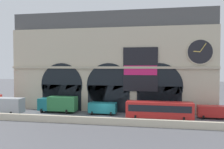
{
  "coord_description": "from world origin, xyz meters",
  "views": [
    {
      "loc": [
        9.2,
        -40.65,
        9.28
      ],
      "look_at": [
        0.69,
        5.0,
        7.39
      ],
      "focal_mm": 38.27,
      "sensor_mm": 36.0,
      "label": 1
    }
  ],
  "objects": [
    {
      "name": "van_east",
      "position": [
        18.9,
        2.7,
        1.25
      ],
      "size": [
        5.2,
        2.48,
        2.2
      ],
      "color": "red",
      "rests_on": "ground"
    },
    {
      "name": "box_truck_midwest",
      "position": [
        -9.54,
        2.76,
        1.7
      ],
      "size": [
        7.5,
        2.91,
        3.12
      ],
      "color": "#19727A",
      "rests_on": "ground"
    },
    {
      "name": "bus_mideast",
      "position": [
        9.71,
        -0.36,
        1.78
      ],
      "size": [
        11.0,
        3.25,
        3.1
      ],
      "color": "red",
      "rests_on": "ground"
    },
    {
      "name": "box_truck_west",
      "position": [
        -18.71,
        -0.87,
        1.7
      ],
      "size": [
        7.5,
        2.91,
        3.12
      ],
      "color": "red",
      "rests_on": "ground"
    },
    {
      "name": "quay_parapet_wall",
      "position": [
        0.0,
        -4.84,
        0.55
      ],
      "size": [
        90.0,
        0.7,
        1.11
      ],
      "primitive_type": "cube",
      "color": "beige",
      "rests_on": "ground"
    },
    {
      "name": "van_center",
      "position": [
        -0.66,
        2.6,
        1.25
      ],
      "size": [
        5.2,
        2.48,
        2.2
      ],
      "color": "#19727A",
      "rests_on": "ground"
    },
    {
      "name": "ground_plane",
      "position": [
        0.0,
        0.0,
        0.0
      ],
      "size": [
        200.0,
        200.0,
        0.0
      ],
      "primitive_type": "plane",
      "color": "slate"
    },
    {
      "name": "station_building",
      "position": [
        0.03,
        7.93,
        9.74
      ],
      "size": [
        40.87,
        6.28,
        19.95
      ],
      "color": "beige",
      "rests_on": "ground"
    }
  ]
}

